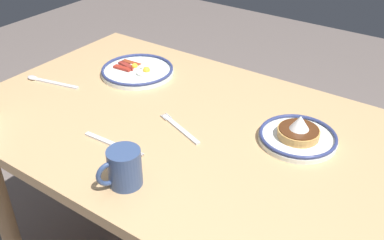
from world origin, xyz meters
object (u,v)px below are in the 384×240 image
at_px(plate_center_pancakes, 298,135).
at_px(coffee_mug, 124,167).
at_px(fork_near, 114,144).
at_px(fork_far, 180,128).
at_px(plate_near_main, 137,71).
at_px(tea_spoon, 45,81).

bearing_deg(plate_center_pancakes, coffee_mug, 56.61).
relative_size(fork_near, fork_far, 1.12).
bearing_deg(plate_center_pancakes, fork_far, 24.76).
bearing_deg(fork_near, fork_far, -120.76).
height_order(plate_near_main, plate_center_pancakes, plate_center_pancakes).
bearing_deg(plate_center_pancakes, fork_near, 37.39).
height_order(fork_near, fork_far, same).
bearing_deg(fork_far, tea_spoon, 2.72).
height_order(plate_near_main, tea_spoon, plate_near_main).
bearing_deg(coffee_mug, plate_center_pancakes, -123.39).
distance_m(fork_near, fork_far, 0.20).
xyz_separation_m(plate_center_pancakes, coffee_mug, (0.27, 0.41, 0.03)).
relative_size(plate_center_pancakes, fork_near, 1.09).
bearing_deg(fork_far, coffee_mug, 97.10).
relative_size(plate_near_main, fork_near, 1.29).
relative_size(coffee_mug, fork_far, 0.63).
xyz_separation_m(coffee_mug, tea_spoon, (0.59, -0.24, -0.05)).
distance_m(plate_center_pancakes, fork_near, 0.51).
height_order(fork_far, tea_spoon, tea_spoon).
bearing_deg(plate_near_main, fork_far, 148.73).
bearing_deg(plate_center_pancakes, tea_spoon, 10.93).
relative_size(plate_center_pancakes, coffee_mug, 1.92).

